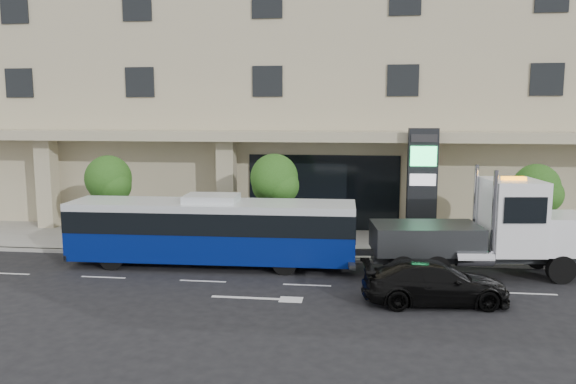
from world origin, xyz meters
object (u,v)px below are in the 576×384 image
(tow_truck, at_px, (489,231))
(city_bus, at_px, (212,230))
(signage_pylon, at_px, (422,186))
(black_sedan, at_px, (435,283))

(tow_truck, bearing_deg, city_bus, 172.91)
(city_bus, relative_size, signage_pylon, 2.17)
(city_bus, bearing_deg, black_sedan, -24.27)
(city_bus, xyz_separation_m, signage_pylon, (9.02, 4.39, 1.42))
(city_bus, height_order, signage_pylon, signage_pylon)
(tow_truck, distance_m, signage_pylon, 5.07)
(tow_truck, relative_size, signage_pylon, 1.73)
(tow_truck, bearing_deg, black_sedan, -131.95)
(black_sedan, bearing_deg, city_bus, 60.83)
(black_sedan, relative_size, signage_pylon, 0.89)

